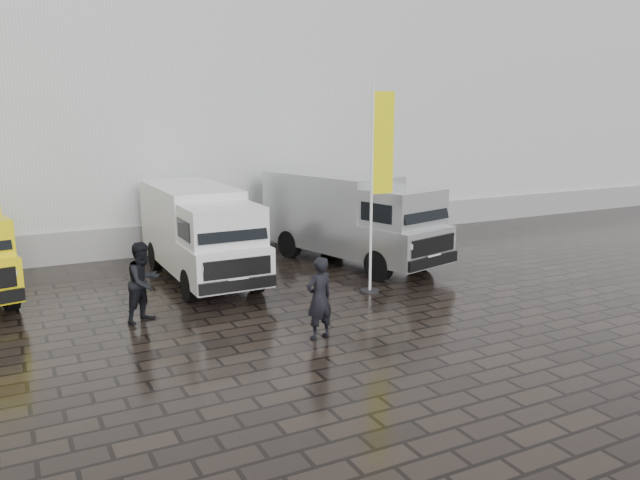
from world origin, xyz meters
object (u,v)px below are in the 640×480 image
(van_silver, at_px, (351,220))
(wheelie_bin, at_px, (371,224))
(van_white, at_px, (200,235))
(person_tent, at_px, (144,282))
(flagpole, at_px, (378,177))
(person_front, at_px, (319,298))

(van_silver, distance_m, wheelie_bin, 4.55)
(van_white, height_order, person_tent, van_white)
(van_silver, height_order, flagpole, flagpole)
(van_silver, relative_size, person_tent, 3.45)
(flagpole, bearing_deg, person_tent, 177.31)
(person_front, bearing_deg, person_tent, -53.61)
(flagpole, distance_m, person_tent, 6.29)
(van_white, height_order, van_silver, van_silver)
(wheelie_bin, height_order, person_front, person_front)
(person_tent, bearing_deg, person_front, -75.84)
(van_silver, distance_m, person_front, 6.66)
(wheelie_bin, relative_size, person_tent, 0.51)
(van_silver, xyz_separation_m, person_tent, (-6.86, -2.65, -0.45))
(van_white, height_order, wheelie_bin, van_white)
(van_white, distance_m, van_silver, 4.71)
(van_silver, height_order, wheelie_bin, van_silver)
(flagpole, relative_size, person_tent, 2.93)
(van_silver, bearing_deg, flagpole, -122.48)
(van_white, bearing_deg, van_silver, -2.90)
(van_silver, relative_size, flagpole, 1.18)
(flagpole, height_order, person_tent, flagpole)
(van_white, distance_m, wheelie_bin, 8.25)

